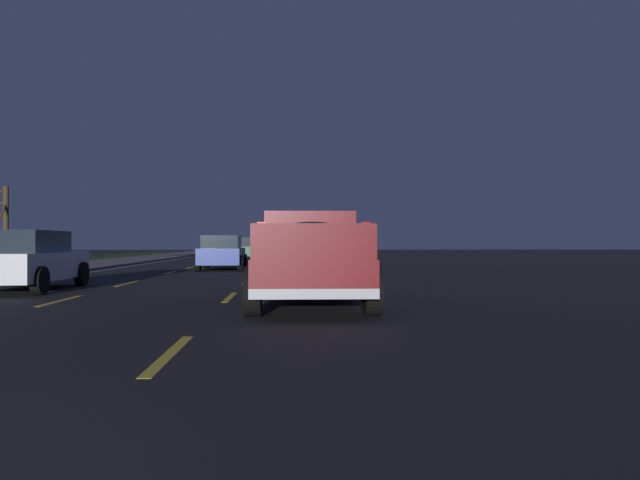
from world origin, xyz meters
name	(u,v)px	position (x,y,z in m)	size (l,w,h in m)	color
ground	(224,268)	(27.00, 0.00, 0.00)	(144.00, 144.00, 0.00)	black
sidewalk_shoulder	(65,267)	(27.00, 7.45, 0.06)	(108.00, 4.00, 0.12)	slate
lane_markings	(171,266)	(30.01, 3.09, 0.00)	(108.00, 7.04, 0.01)	yellow
pickup_truck	(310,255)	(10.25, -3.50, 0.98)	(5.45, 2.34, 1.87)	maroon
sedan_blue	(222,252)	(25.28, -0.10, 0.78)	(4.43, 2.07, 1.54)	navy
sedan_green	(244,250)	(36.34, -0.23, 0.78)	(4.42, 2.06, 1.54)	#14592D
sedan_tan	(294,250)	(32.56, -3.39, 0.78)	(4.43, 2.08, 1.54)	#9E845B
sedan_white	(26,260)	(14.09, 3.68, 0.78)	(4.44, 2.08, 1.54)	silver
bare_tree_far	(5,224)	(29.63, 11.45, 2.18)	(1.00, 1.39, 4.12)	#423323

